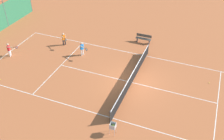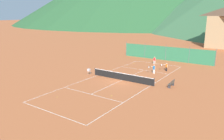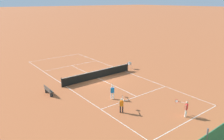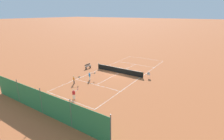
{
  "view_description": "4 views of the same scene",
  "coord_description": "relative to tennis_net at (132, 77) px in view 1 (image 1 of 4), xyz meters",
  "views": [
    {
      "loc": [
        -15.44,
        -4.48,
        12.88
      ],
      "look_at": [
        -0.93,
        1.32,
        1.49
      ],
      "focal_mm": 42.0,
      "sensor_mm": 36.0,
      "label": 1
    },
    {
      "loc": [
        14.46,
        -23.5,
        8.43
      ],
      "look_at": [
        -1.94,
        0.48,
        0.99
      ],
      "focal_mm": 35.0,
      "sensor_mm": 36.0,
      "label": 2
    },
    {
      "loc": [
        13.25,
        19.75,
        8.61
      ],
      "look_at": [
        -1.01,
        1.32,
        1.12
      ],
      "focal_mm": 35.0,
      "sensor_mm": 36.0,
      "label": 3
    },
    {
      "loc": [
        -14.91,
        24.91,
        10.14
      ],
      "look_at": [
        0.05,
        2.16,
        1.12
      ],
      "focal_mm": 28.0,
      "sensor_mm": 36.0,
      "label": 4
    }
  ],
  "objects": [
    {
      "name": "player_far_service",
      "position": [
        2.09,
        5.38,
        0.27
      ],
      "size": [
        0.77,
        0.97,
        1.32
      ],
      "color": "white",
      "rests_on": "ground"
    },
    {
      "name": "player_far_baseline",
      "position": [
        3.06,
        7.82,
        0.23
      ],
      "size": [
        0.85,
        0.85,
        1.25
      ],
      "color": "black",
      "rests_on": "ground"
    },
    {
      "name": "court_line_markings",
      "position": [
        0.0,
        0.0,
        -0.5
      ],
      "size": [
        8.25,
        23.85,
        0.01
      ],
      "color": "white",
      "rests_on": "ground"
    },
    {
      "name": "player_near_baseline",
      "position": [
        -0.42,
        11.33,
        0.25
      ],
      "size": [
        0.41,
        1.1,
        1.29
      ],
      "color": "white",
      "rests_on": "ground"
    },
    {
      "name": "ball_hopper",
      "position": [
        -5.3,
        -0.48,
        0.16
      ],
      "size": [
        0.36,
        0.36,
        0.89
      ],
      "color": "#B7B7BC",
      "rests_on": "ground"
    },
    {
      "name": "tennis_ball_service_box",
      "position": [
        -3.57,
        9.81,
        -0.47
      ],
      "size": [
        0.07,
        0.07,
        0.07
      ],
      "primitive_type": "sphere",
      "color": "#CCE033",
      "rests_on": "ground"
    },
    {
      "name": "courtside_bench",
      "position": [
        6.34,
        0.94,
        -0.05
      ],
      "size": [
        0.36,
        1.5,
        0.84
      ],
      "color": "#51473D",
      "rests_on": "ground"
    },
    {
      "name": "tennis_net",
      "position": [
        0.0,
        0.0,
        0.0
      ],
      "size": [
        9.18,
        0.08,
        1.06
      ],
      "color": "#2D2D2D",
      "rests_on": "ground"
    },
    {
      "name": "ground_plane",
      "position": [
        0.0,
        0.0,
        -0.5
      ],
      "size": [
        600.0,
        600.0,
        0.0
      ],
      "primitive_type": "plane",
      "color": "#B25B33"
    },
    {
      "name": "tennis_ball_far_corner",
      "position": [
        2.16,
        -5.62,
        -0.47
      ],
      "size": [
        0.07,
        0.07,
        0.07
      ],
      "primitive_type": "sphere",
      "color": "#CCE033",
      "rests_on": "ground"
    }
  ]
}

